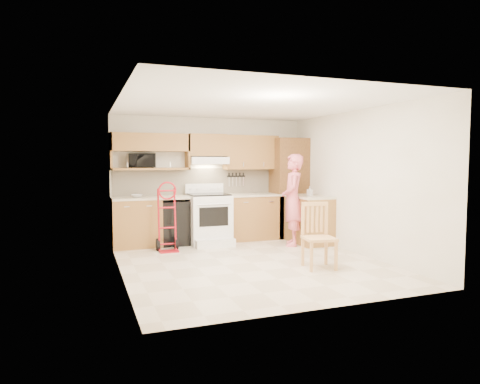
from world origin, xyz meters
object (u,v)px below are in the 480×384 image
microwave (142,161)px  person (293,200)px  hand_truck (168,220)px  dining_chair (319,236)px  range (210,214)px

microwave → person: 2.98m
person → hand_truck: bearing=-72.8°
person → dining_chair: person is taller
microwave → range: (1.24, -0.36, -1.05)m
person → dining_chair: (-0.44, -1.73, -0.38)m
microwave → range: microwave is taller
hand_truck → range: bearing=23.9°
microwave → hand_truck: (0.34, -0.74, -1.06)m
range → hand_truck: range is taller
range → person: 1.63m
range → dining_chair: bearing=-66.9°
microwave → dining_chair: 3.73m
range → dining_chair: size_ratio=1.18×
microwave → person: microwave is taller
microwave → person: (2.70, -1.03, -0.75)m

